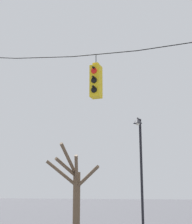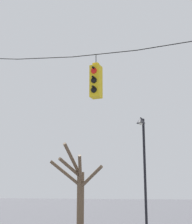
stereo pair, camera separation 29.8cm
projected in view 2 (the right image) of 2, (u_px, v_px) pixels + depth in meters
span_wire at (173, 36)px, 10.75m from camera, size 16.28×0.03×0.87m
traffic_light_near_right_pole at (96, 81)px, 11.45m from camera, size 0.34×0.46×1.51m
street_lamp at (143, 152)px, 16.33m from camera, size 0.43×0.74×5.43m
bare_tree at (79, 189)px, 17.67m from camera, size 2.97×1.87×4.32m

